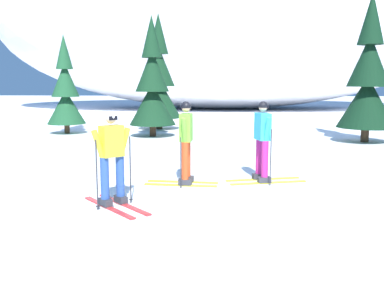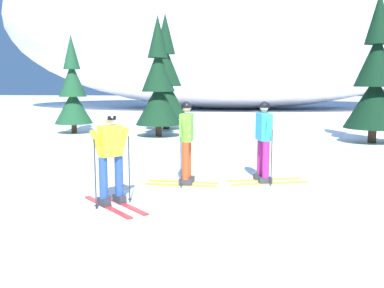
# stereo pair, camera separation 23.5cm
# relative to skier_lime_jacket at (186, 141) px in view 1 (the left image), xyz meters

# --- Properties ---
(ground_plane) EXTENTS (120.00, 120.00, 0.00)m
(ground_plane) POSITION_rel_skier_lime_jacket_xyz_m (0.92, -0.70, -0.94)
(ground_plane) COLOR white
(skier_lime_jacket) EXTENTS (1.59, 0.77, 1.79)m
(skier_lime_jacket) POSITION_rel_skier_lime_jacket_xyz_m (0.00, 0.00, 0.00)
(skier_lime_jacket) COLOR gold
(skier_lime_jacket) RESTS_ON ground
(skier_cyan_jacket) EXTENTS (1.79, 0.88, 1.79)m
(skier_cyan_jacket) POSITION_rel_skier_lime_jacket_xyz_m (1.67, 0.34, 0.01)
(skier_cyan_jacket) COLOR gold
(skier_cyan_jacket) RESTS_ON ground
(skier_yellow_jacket) EXTENTS (1.43, 1.49, 1.70)m
(skier_yellow_jacket) POSITION_rel_skier_lime_jacket_xyz_m (-1.18, -1.67, -0.06)
(skier_yellow_jacket) COLOR red
(skier_yellow_jacket) RESTS_ON ground
(pine_tree_far_left) EXTENTS (1.62, 1.62, 4.18)m
(pine_tree_far_left) POSITION_rel_skier_lime_jacket_xyz_m (-5.81, 8.87, 0.81)
(pine_tree_far_left) COLOR #47301E
(pine_tree_far_left) RESTS_ON ground
(pine_tree_center_left) EXTENTS (2.05, 2.05, 5.32)m
(pine_tree_center_left) POSITION_rel_skier_lime_jacket_xyz_m (-2.08, 10.83, 1.28)
(pine_tree_center_left) COLOR #47301E
(pine_tree_center_left) RESTS_ON ground
(pine_tree_center) EXTENTS (1.86, 1.86, 4.82)m
(pine_tree_center) POSITION_rel_skier_lime_jacket_xyz_m (-1.96, 8.08, 1.08)
(pine_tree_center) COLOR #47301E
(pine_tree_center) RESTS_ON ground
(pine_tree_center_right) EXTENTS (2.08, 2.08, 5.38)m
(pine_tree_center_right) POSITION_rel_skier_lime_jacket_xyz_m (6.09, 6.94, 1.31)
(pine_tree_center_right) COLOR #47301E
(pine_tree_center_right) RESTS_ON ground
(snow_ridge_background) EXTENTS (38.14, 18.67, 14.96)m
(snow_ridge_background) POSITION_rel_skier_lime_jacket_xyz_m (1.21, 26.68, 6.54)
(snow_ridge_background) COLOR white
(snow_ridge_background) RESTS_ON ground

